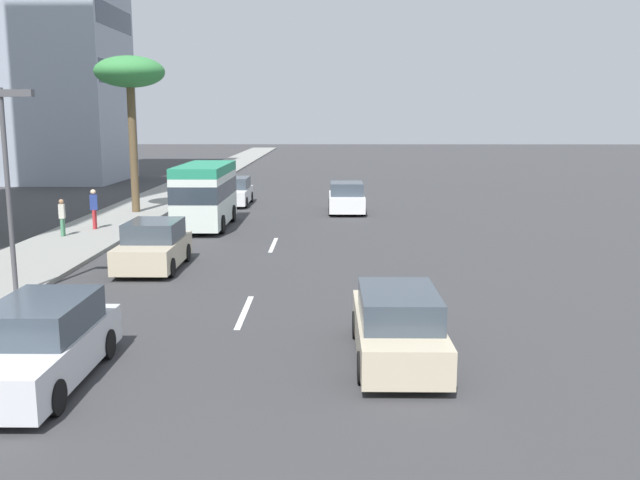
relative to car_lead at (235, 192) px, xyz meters
The scene contains 14 objects.
ground_plane 7.04m from the car_lead, 151.69° to the right, with size 198.00×198.00×0.00m, color #38383A.
sidewalk_right 7.97m from the car_lead, 140.84° to the left, with size 162.00×3.91×0.15m, color gray.
lane_stripe_mid 23.30m from the car_lead, behind, with size 3.20×0.16×0.01m, color silver.
lane_stripe_far 13.61m from the car_lead, 165.87° to the right, with size 3.20×0.16×0.01m, color silver.
car_lead is the anchor object (origin of this frame).
car_second 7.37m from the car_lead, 117.12° to the right, with size 4.19×1.96×1.67m.
car_third 28.08m from the car_lead, behind, with size 4.67×1.90×1.63m.
car_fourth 17.64m from the car_lead, behind, with size 4.12×1.95×1.64m.
car_fifth 27.61m from the car_lead, 165.19° to the right, with size 4.61×1.82×1.57m.
minibus_sixth 8.63m from the car_lead, behind, with size 6.24×2.27×2.99m.
pedestrian_mid_block 11.25m from the car_lead, 153.33° to the left, with size 0.30×0.36×1.81m.
pedestrian_by_tree 13.28m from the car_lead, 154.24° to the left, with size 0.35×0.27×1.59m.
palm_tree 9.12m from the car_lead, 131.85° to the left, with size 3.61×3.61×8.14m.
street_lamp 22.14m from the car_lead, behind, with size 0.24×0.97×5.82m.
Camera 1 is at (-3.34, -2.24, 5.17)m, focal length 38.88 mm.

